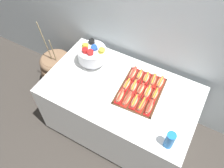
# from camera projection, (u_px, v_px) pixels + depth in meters

# --- Properties ---
(ground_plane) EXTENTS (10.00, 10.00, 0.00)m
(ground_plane) POSITION_uv_depth(u_px,v_px,m) (119.00, 126.00, 2.93)
(ground_plane) COLOR #38332D
(back_wall) EXTENTS (6.00, 0.10, 2.60)m
(back_wall) POSITION_uv_depth(u_px,v_px,m) (150.00, 15.00, 2.23)
(back_wall) COLOR #B2BCC1
(back_wall) RESTS_ON ground_plane
(buffet_table) EXTENTS (1.59, 0.93, 0.78)m
(buffet_table) POSITION_uv_depth(u_px,v_px,m) (120.00, 109.00, 2.61)
(buffet_table) COLOR white
(buffet_table) RESTS_ON ground_plane
(floor_vase) EXTENTS (0.49, 0.49, 1.11)m
(floor_vase) POSITION_uv_depth(u_px,v_px,m) (58.00, 72.00, 3.16)
(floor_vase) COLOR brown
(floor_vase) RESTS_ON ground_plane
(serving_tray) EXTENTS (0.44, 0.55, 0.01)m
(serving_tray) POSITION_uv_depth(u_px,v_px,m) (140.00, 91.00, 2.30)
(serving_tray) COLOR #472B19
(serving_tray) RESTS_ON buffet_table
(hot_dog_0) EXTENTS (0.08, 0.18, 0.06)m
(hot_dog_0) POSITION_uv_depth(u_px,v_px,m) (120.00, 96.00, 2.22)
(hot_dog_0) COLOR #B21414
(hot_dog_0) RESTS_ON serving_tray
(hot_dog_1) EXTENTS (0.06, 0.18, 0.06)m
(hot_dog_1) POSITION_uv_depth(u_px,v_px,m) (127.00, 99.00, 2.20)
(hot_dog_1) COLOR red
(hot_dog_1) RESTS_ON serving_tray
(hot_dog_2) EXTENTS (0.07, 0.16, 0.06)m
(hot_dog_2) POSITION_uv_depth(u_px,v_px,m) (134.00, 102.00, 2.18)
(hot_dog_2) COLOR red
(hot_dog_2) RESTS_ON serving_tray
(hot_dog_3) EXTENTS (0.06, 0.17, 0.06)m
(hot_dog_3) POSITION_uv_depth(u_px,v_px,m) (142.00, 105.00, 2.16)
(hot_dog_3) COLOR red
(hot_dog_3) RESTS_ON serving_tray
(hot_dog_4) EXTENTS (0.07, 0.18, 0.06)m
(hot_dog_4) POSITION_uv_depth(u_px,v_px,m) (149.00, 107.00, 2.14)
(hot_dog_4) COLOR #B21414
(hot_dog_4) RESTS_ON serving_tray
(hot_dog_5) EXTENTS (0.07, 0.18, 0.06)m
(hot_dog_5) POSITION_uv_depth(u_px,v_px,m) (127.00, 84.00, 2.32)
(hot_dog_5) COLOR red
(hot_dog_5) RESTS_ON serving_tray
(hot_dog_6) EXTENTS (0.08, 0.16, 0.06)m
(hot_dog_6) POSITION_uv_depth(u_px,v_px,m) (134.00, 87.00, 2.29)
(hot_dog_6) COLOR red
(hot_dog_6) RESTS_ON serving_tray
(hot_dog_7) EXTENTS (0.06, 0.15, 0.06)m
(hot_dog_7) POSITION_uv_depth(u_px,v_px,m) (141.00, 89.00, 2.27)
(hot_dog_7) COLOR red
(hot_dog_7) RESTS_ON serving_tray
(hot_dog_8) EXTENTS (0.08, 0.18, 0.06)m
(hot_dog_8) POSITION_uv_depth(u_px,v_px,m) (148.00, 92.00, 2.26)
(hot_dog_8) COLOR #B21414
(hot_dog_8) RESTS_ON serving_tray
(hot_dog_9) EXTENTS (0.06, 0.16, 0.06)m
(hot_dog_9) POSITION_uv_depth(u_px,v_px,m) (155.00, 95.00, 2.23)
(hot_dog_9) COLOR red
(hot_dog_9) RESTS_ON serving_tray
(hot_dog_10) EXTENTS (0.08, 0.19, 0.06)m
(hot_dog_10) POSITION_uv_depth(u_px,v_px,m) (133.00, 73.00, 2.41)
(hot_dog_10) COLOR red
(hot_dog_10) RESTS_ON serving_tray
(hot_dog_11) EXTENTS (0.07, 0.16, 0.06)m
(hot_dog_11) POSITION_uv_depth(u_px,v_px,m) (139.00, 75.00, 2.39)
(hot_dog_11) COLOR #B21414
(hot_dog_11) RESTS_ON serving_tray
(hot_dog_12) EXTENTS (0.08, 0.16, 0.06)m
(hot_dog_12) POSITION_uv_depth(u_px,v_px,m) (146.00, 78.00, 2.37)
(hot_dog_12) COLOR #B21414
(hot_dog_12) RESTS_ON serving_tray
(hot_dog_13) EXTENTS (0.08, 0.17, 0.06)m
(hot_dog_13) POSITION_uv_depth(u_px,v_px,m) (153.00, 80.00, 2.35)
(hot_dog_13) COLOR red
(hot_dog_13) RESTS_ON serving_tray
(hot_dog_14) EXTENTS (0.07, 0.17, 0.06)m
(hot_dog_14) POSITION_uv_depth(u_px,v_px,m) (160.00, 83.00, 2.33)
(hot_dog_14) COLOR red
(hot_dog_14) RESTS_ON serving_tray
(punch_bowl) EXTENTS (0.31, 0.31, 0.26)m
(punch_bowl) POSITION_uv_depth(u_px,v_px,m) (92.00, 54.00, 2.44)
(punch_bowl) COLOR silver
(punch_bowl) RESTS_ON buffet_table
(cup_stack) EXTENTS (0.08, 0.08, 0.19)m
(cup_stack) POSITION_uv_depth(u_px,v_px,m) (170.00, 140.00, 1.87)
(cup_stack) COLOR blue
(cup_stack) RESTS_ON buffet_table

